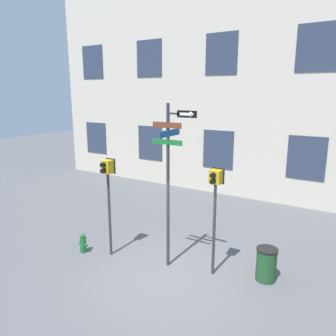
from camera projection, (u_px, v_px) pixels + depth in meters
The scene contains 7 objects.
ground_plane at pixel (167, 278), 8.79m from camera, with size 60.00×60.00×0.00m, color #515154.
building_facade at pixel (268, 51), 14.03m from camera, with size 24.00×0.63×13.21m.
street_sign_pole at pixel (170, 172), 8.83m from camera, with size 1.31×0.98×4.61m.
pedestrian_signal_left at pixel (108, 182), 9.59m from camera, with size 0.35×0.40×3.00m.
pedestrian_signal_right at pixel (215, 195), 8.52m from camera, with size 0.35×0.40×2.96m.
fire_hydrant at pixel (83, 243), 10.19m from camera, with size 0.36×0.20×0.62m.
trash_bin at pixel (266, 264), 8.63m from camera, with size 0.56×0.56×0.90m.
Camera 1 is at (4.21, -6.69, 4.86)m, focal length 35.00 mm.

